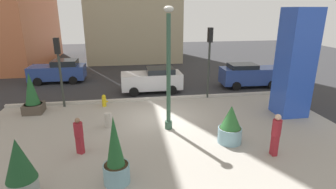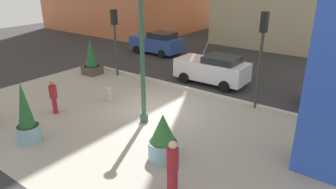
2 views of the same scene
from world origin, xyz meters
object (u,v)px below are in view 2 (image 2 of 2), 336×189
object	(u,v)px
car_curb_east	(157,43)
potted_plant_near_left	(26,119)
potted_plant_curbside	(91,59)
traffic_light_corner	(115,32)
lamp_post	(142,60)
art_pillar_blue	(335,88)
pedestrian_by_curb	(173,165)
fire_hydrant	(142,78)
traffic_light_far_side	(262,46)
car_intersection	(213,69)
potted_plant_by_pillar	(163,139)
pedestrian_crossing	(53,96)
concrete_bollard	(108,95)

from	to	relation	value
car_curb_east	potted_plant_near_left	bearing A→B (deg)	-70.62
potted_plant_curbside	traffic_light_corner	xyz separation A→B (m)	(1.49, 0.80, 1.76)
lamp_post	art_pillar_blue	size ratio (longest dim) A/B	1.01
potted_plant_near_left	car_curb_east	distance (m)	15.01
potted_plant_near_left	pedestrian_by_curb	world-z (taller)	potted_plant_near_left
lamp_post	fire_hydrant	size ratio (longest dim) A/B	7.77
traffic_light_far_side	car_intersection	xyz separation A→B (m)	(-3.50, 1.97, -2.20)
car_curb_east	pedestrian_by_curb	xyz separation A→B (m)	(11.22, -13.32, 0.11)
potted_plant_by_pillar	art_pillar_blue	bearing A→B (deg)	30.92
traffic_light_far_side	car_curb_east	size ratio (longest dim) A/B	1.08
potted_plant_by_pillar	fire_hydrant	xyz separation A→B (m)	(-5.84, 5.56, -0.43)
lamp_post	potted_plant_curbside	bearing A→B (deg)	155.85
potted_plant_by_pillar	traffic_light_corner	world-z (taller)	traffic_light_corner
traffic_light_far_side	car_curb_east	distance (m)	12.38
potted_plant_by_pillar	traffic_light_far_side	bearing A→B (deg)	81.97
potted_plant_by_pillar	pedestrian_by_curb	world-z (taller)	pedestrian_by_curb
traffic_light_corner	potted_plant_by_pillar	bearing A→B (deg)	-35.52
car_intersection	traffic_light_corner	bearing A→B (deg)	-157.64
fire_hydrant	traffic_light_corner	distance (m)	3.44
lamp_post	car_intersection	distance (m)	6.68
potted_plant_curbside	traffic_light_corner	size ratio (longest dim) A/B	0.58
pedestrian_crossing	potted_plant_by_pillar	bearing A→B (deg)	-0.27
potted_plant_near_left	car_intersection	xyz separation A→B (m)	(2.26, 10.38, -0.13)
potted_plant_by_pillar	pedestrian_crossing	size ratio (longest dim) A/B	1.10
potted_plant_curbside	traffic_light_far_side	xyz separation A→B (m)	(10.62, 1.15, 2.04)
fire_hydrant	traffic_light_corner	size ratio (longest dim) A/B	0.18
pedestrian_crossing	pedestrian_by_curb	distance (m)	7.90
traffic_light_far_side	car_curb_east	xyz separation A→B (m)	(-10.74, 5.75, -2.19)
pedestrian_by_curb	fire_hydrant	bearing A→B (deg)	136.34
lamp_post	traffic_light_far_side	size ratio (longest dim) A/B	1.27
concrete_bollard	potted_plant_by_pillar	bearing A→B (deg)	-24.60
traffic_light_corner	potted_plant_curbside	bearing A→B (deg)	-151.76
fire_hydrant	concrete_bollard	bearing A→B (deg)	-82.32
potted_plant_near_left	car_intersection	size ratio (longest dim) A/B	0.57
lamp_post	traffic_light_far_side	xyz separation A→B (m)	(3.34, 4.41, 0.25)
fire_hydrant	traffic_light_corner	xyz separation A→B (m)	(-2.41, 0.33, 2.43)
lamp_post	potted_plant_curbside	distance (m)	8.18
pedestrian_by_curb	car_curb_east	bearing A→B (deg)	130.13
art_pillar_blue	potted_plant_by_pillar	world-z (taller)	art_pillar_blue
potted_plant_near_left	concrete_bollard	distance (m)	4.73
art_pillar_blue	concrete_bollard	world-z (taller)	art_pillar_blue
lamp_post	potted_plant_by_pillar	xyz separation A→B (m)	(2.46, -1.83, -2.03)
car_curb_east	pedestrian_crossing	distance (m)	12.45
traffic_light_far_side	potted_plant_curbside	bearing A→B (deg)	-173.84
traffic_light_far_side	art_pillar_blue	bearing A→B (deg)	-43.70
traffic_light_corner	car_intersection	bearing A→B (deg)	22.36
lamp_post	traffic_light_far_side	distance (m)	5.54
lamp_post	potted_plant_curbside	xyz separation A→B (m)	(-7.28, 3.26, -1.79)
potted_plant_by_pillar	potted_plant_curbside	distance (m)	10.99
concrete_bollard	traffic_light_corner	distance (m)	5.04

